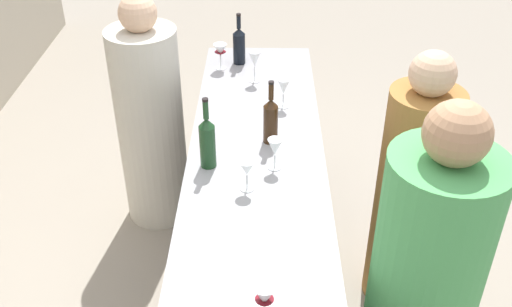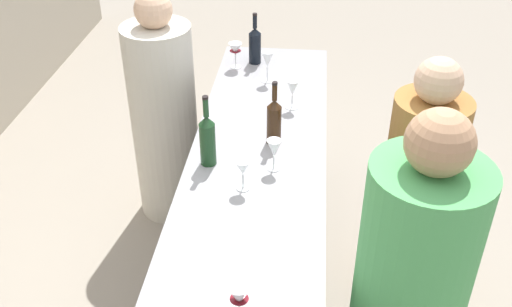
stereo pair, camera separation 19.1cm
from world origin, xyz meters
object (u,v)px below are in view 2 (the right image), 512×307
at_px(wine_bottle_leftmost_olive_green, 207,139).
at_px(wine_glass_near_right, 239,297).
at_px(person_left_guest, 415,204).
at_px(wine_glass_near_left, 293,89).
at_px(wine_glass_far_center, 243,169).
at_px(wine_bottle_center_near_black, 255,44).
at_px(person_right_guest, 164,120).
at_px(wine_glass_near_center, 274,149).
at_px(wine_glass_far_left, 268,61).
at_px(wine_glass_far_right, 235,50).
at_px(wine_bottle_second_left_amber_brown, 274,120).

xyz_separation_m(wine_bottle_leftmost_olive_green, wine_glass_near_right, (-0.87, -0.25, -0.02)).
height_order(wine_bottle_leftmost_olive_green, person_left_guest, person_left_guest).
relative_size(wine_glass_near_left, wine_glass_far_center, 1.09).
distance_m(wine_bottle_center_near_black, person_right_guest, 0.70).
bearing_deg(wine_glass_near_center, person_right_guest, 40.39).
bearing_deg(wine_bottle_leftmost_olive_green, person_right_guest, 27.11).
bearing_deg(wine_bottle_center_near_black, wine_glass_near_left, -154.68).
relative_size(wine_bottle_center_near_black, person_right_guest, 0.21).
xyz_separation_m(wine_bottle_leftmost_olive_green, wine_glass_far_center, (-0.17, -0.17, -0.03)).
bearing_deg(wine_glass_near_right, person_right_guest, 21.60).
height_order(wine_glass_near_right, person_right_guest, person_right_guest).
xyz_separation_m(wine_glass_near_left, wine_glass_near_center, (-0.56, 0.05, -0.00)).
height_order(wine_glass_far_left, wine_glass_far_right, wine_glass_far_left).
relative_size(wine_glass_near_center, person_left_guest, 0.10).
distance_m(wine_glass_near_center, wine_glass_far_center, 0.19).
xyz_separation_m(wine_glass_far_right, person_right_guest, (-0.16, 0.41, -0.39)).
bearing_deg(person_right_guest, wine_glass_far_left, 17.04).
relative_size(wine_glass_far_left, person_right_guest, 0.12).
height_order(wine_bottle_second_left_amber_brown, person_right_guest, person_right_guest).
distance_m(wine_glass_near_left, wine_glass_far_left, 0.32).
xyz_separation_m(wine_bottle_leftmost_olive_green, wine_bottle_second_left_amber_brown, (0.20, -0.27, -0.01)).
height_order(person_left_guest, person_right_guest, person_right_guest).
xyz_separation_m(wine_bottle_second_left_amber_brown, wine_glass_far_right, (0.78, 0.28, -0.01)).
relative_size(wine_bottle_second_left_amber_brown, wine_glass_near_center, 2.12).
relative_size(wine_glass_far_left, person_left_guest, 0.12).
bearing_deg(wine_glass_far_right, person_right_guest, 111.55).
bearing_deg(wine_bottle_center_near_black, wine_glass_far_center, -176.40).
relative_size(wine_glass_far_center, person_left_guest, 0.10).
bearing_deg(wine_glass_far_right, wine_bottle_leftmost_olive_green, -179.54).
xyz_separation_m(wine_glass_near_center, wine_glass_far_right, (1.00, 0.30, 0.01)).
xyz_separation_m(wine_bottle_center_near_black, wine_glass_near_left, (-0.52, -0.25, -0.01)).
distance_m(wine_glass_near_center, person_right_guest, 1.16).
relative_size(wine_bottle_center_near_black, wine_glass_far_left, 1.72).
relative_size(wine_glass_near_left, wine_glass_far_left, 0.87).
bearing_deg(person_right_guest, wine_bottle_second_left_amber_brown, -25.29).
height_order(wine_bottle_leftmost_olive_green, person_right_guest, person_right_guest).
bearing_deg(wine_bottle_second_left_amber_brown, person_right_guest, 48.29).
distance_m(wine_glass_near_right, wine_glass_far_left, 1.69).
relative_size(wine_bottle_second_left_amber_brown, wine_bottle_center_near_black, 1.03).
distance_m(wine_glass_near_left, wine_glass_far_right, 0.56).
bearing_deg(wine_glass_far_center, person_left_guest, -67.32).
relative_size(wine_glass_near_center, wine_glass_far_right, 0.98).
relative_size(wine_bottle_leftmost_olive_green, person_right_guest, 0.23).
bearing_deg(wine_bottle_center_near_black, wine_glass_near_center, -169.78).
xyz_separation_m(wine_glass_far_center, person_right_guest, (0.99, 0.59, -0.39)).
bearing_deg(wine_glass_far_center, wine_bottle_leftmost_olive_green, 45.61).
xyz_separation_m(wine_bottle_leftmost_olive_green, person_left_guest, (0.16, -0.96, -0.41)).
height_order(wine_bottle_leftmost_olive_green, wine_glass_far_right, wine_bottle_leftmost_olive_green).
height_order(wine_glass_far_center, person_left_guest, person_left_guest).
bearing_deg(wine_glass_near_right, wine_bottle_center_near_black, 4.47).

